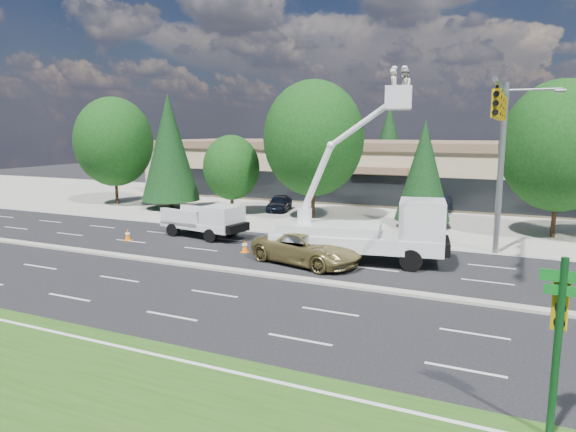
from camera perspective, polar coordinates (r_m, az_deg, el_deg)
The scene contains 23 objects.
ground at distance 23.93m, azimuth -4.03°, elevation -6.45°, with size 140.00×140.00×0.00m, color black.
concrete_apron at distance 42.17m, azimuth 9.11°, elevation 0.44°, with size 140.00×22.00×0.01m, color gray.
road_median at distance 23.91m, azimuth -4.03°, elevation -6.31°, with size 120.00×0.55×0.12m, color gray.
strip_mall at distance 51.48m, azimuth 12.21°, elevation 5.14°, with size 50.40×15.40×5.50m.
tree_front_a at distance 48.29m, azimuth -18.78°, elevation 7.81°, with size 6.83×6.83×9.48m.
tree_front_b at distance 44.40m, azimuth -13.06°, elevation 7.44°, with size 4.87×4.87×9.59m.
tree_front_c at distance 41.10m, azimuth -6.31°, elevation 5.37°, with size 4.48×4.48×6.22m.
tree_front_d at distance 37.88m, azimuth 2.85°, elevation 8.60°, with size 7.35×7.35×10.20m.
tree_front_e at distance 35.78m, azimuth 14.85°, elevation 4.91°, with size 3.68×3.68×7.26m.
tree_front_f at distance 35.22m, azimuth 27.98°, elevation 6.88°, with size 6.93×6.93×9.61m.
tree_back_a at distance 68.63m, azimuth -0.42°, elevation 8.74°, with size 5.33×5.33×10.51m.
tree_back_b at distance 63.97m, azimuth 11.13°, elevation 8.09°, with size 4.89×4.89×9.64m.
tree_back_c at distance 62.19m, azimuth 23.84°, elevation 7.05°, with size 4.50×4.50×8.87m.
signal_mast at distance 27.22m, azimuth 22.64°, elevation 7.71°, with size 2.76×10.16×9.00m.
street_sign_pole at distance 12.49m, azimuth 27.85°, elevation -10.94°, with size 0.90×0.44×4.00m.
utility_pickup at distance 32.06m, azimuth -9.01°, elevation -0.87°, with size 5.69×2.88×2.08m.
bucket_truck at distance 25.80m, azimuth 9.09°, elevation -0.84°, with size 8.80×4.04×9.54m.
traffic_cone_a at distance 32.38m, azimuth -17.39°, elevation -2.02°, with size 0.40×0.40×0.70m.
traffic_cone_b at distance 28.05m, azimuth -4.84°, elevation -3.35°, with size 0.40×0.40×0.70m.
traffic_cone_c at distance 26.94m, azimuth 3.01°, elevation -3.87°, with size 0.40×0.40×0.70m.
minivan at distance 25.52m, azimuth 2.07°, elevation -3.60°, with size 2.61×5.65×1.57m, color olive.
parked_car_west at distance 42.24m, azimuth -0.95°, elevation 1.48°, with size 1.56×3.88×1.32m, color black.
parked_car_east at distance 41.99m, azimuth 16.29°, elevation 1.13°, with size 1.53×4.38×1.44m, color black.
Camera 1 is at (11.09, -20.15, 6.58)m, focal length 32.00 mm.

